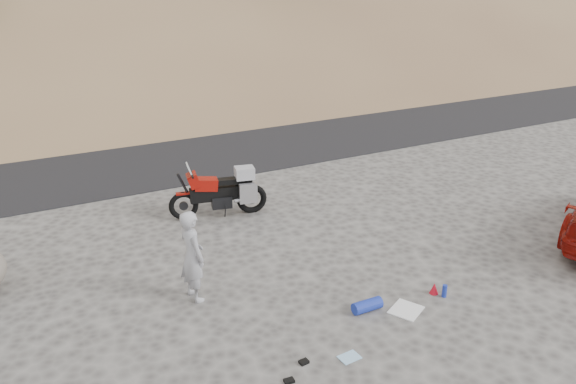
{
  "coord_description": "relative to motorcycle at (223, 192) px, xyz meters",
  "views": [
    {
      "loc": [
        -3.7,
        -7.77,
        5.27
      ],
      "look_at": [
        1.26,
        1.68,
        1.0
      ],
      "focal_mm": 35.0,
      "sensor_mm": 36.0,
      "label": 1
    }
  ],
  "objects": [
    {
      "name": "gear_blue_cloth",
      "position": [
        -0.26,
        -5.59,
        -0.56
      ],
      "size": [
        0.32,
        0.24,
        0.01
      ],
      "primitive_type": "cube",
      "rotation": [
        0.0,
        0.0,
        0.07
      ],
      "color": "#95C5E7",
      "rests_on": "ground"
    },
    {
      "name": "gear_blue_mat",
      "position": [
        0.66,
        -4.72,
        -0.47
      ],
      "size": [
        0.51,
        0.21,
        0.21
      ],
      "primitive_type": "cylinder",
      "rotation": [
        0.0,
        1.57,
        -0.0
      ],
      "color": "#192D9A",
      "rests_on": "ground"
    },
    {
      "name": "gear_bottle",
      "position": [
        2.09,
        -4.98,
        -0.46
      ],
      "size": [
        0.1,
        0.1,
        0.23
      ],
      "primitive_type": "cylinder",
      "rotation": [
        0.0,
        0.0,
        0.25
      ],
      "color": "#192D9A",
      "rests_on": "ground"
    },
    {
      "name": "man",
      "position": [
        -1.72,
        -3.01,
        -0.57
      ],
      "size": [
        0.48,
        0.65,
        1.62
      ],
      "primitive_type": "imported",
      "rotation": [
        0.0,
        0.0,
        1.73
      ],
      "color": "#9C9BA1",
      "rests_on": "ground"
    },
    {
      "name": "motorcycle",
      "position": [
        0.0,
        0.0,
        0.0
      ],
      "size": [
        2.21,
        0.92,
        1.33
      ],
      "rotation": [
        0.0,
        0.0,
        -0.22
      ],
      "color": "black",
      "rests_on": "ground"
    },
    {
      "name": "gear_glove_b",
      "position": [
        -0.91,
        -5.39,
        -0.55
      ],
      "size": [
        0.14,
        0.11,
        0.04
      ],
      "primitive_type": "cube",
      "rotation": [
        0.0,
        0.0,
        0.09
      ],
      "color": "black",
      "rests_on": "ground"
    },
    {
      "name": "ground",
      "position": [
        -0.45,
        -3.31,
        -0.57
      ],
      "size": [
        140.0,
        140.0,
        0.0
      ],
      "primitive_type": "plane",
      "color": "#474441",
      "rests_on": "ground"
    },
    {
      "name": "gear_white_cloth",
      "position": [
        1.25,
        -5.01,
        -0.56
      ],
      "size": [
        0.67,
        0.64,
        0.02
      ],
      "primitive_type": "cube",
      "rotation": [
        0.0,
        0.0,
        0.48
      ],
      "color": "white",
      "rests_on": "ground"
    },
    {
      "name": "road",
      "position": [
        -0.45,
        5.69,
        -0.57
      ],
      "size": [
        120.0,
        7.0,
        0.05
      ],
      "primitive_type": "cube",
      "color": "black",
      "rests_on": "ground"
    },
    {
      "name": "gear_glove_a",
      "position": [
        -1.28,
        -5.64,
        -0.55
      ],
      "size": [
        0.15,
        0.11,
        0.04
      ],
      "primitive_type": "cube",
      "rotation": [
        0.0,
        0.0,
        -0.09
      ],
      "color": "black",
      "rests_on": "ground"
    },
    {
      "name": "gear_funnel",
      "position": [
        2.01,
        -4.82,
        -0.47
      ],
      "size": [
        0.2,
        0.2,
        0.2
      ],
      "primitive_type": "cone",
      "rotation": [
        0.0,
        0.0,
        0.38
      ],
      "color": "red",
      "rests_on": "ground"
    }
  ]
}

